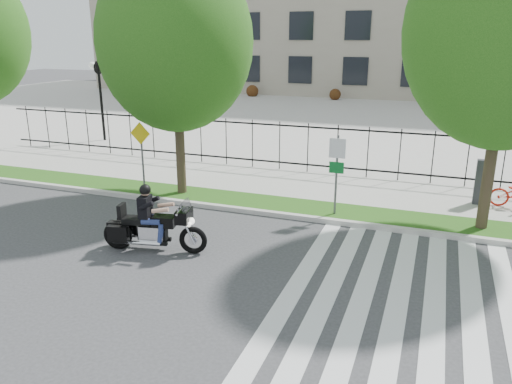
% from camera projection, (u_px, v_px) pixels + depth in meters
% --- Properties ---
extents(ground, '(120.00, 120.00, 0.00)m').
position_uv_depth(ground, '(212.00, 269.00, 12.27)').
color(ground, '#363638').
rests_on(ground, ground).
extents(curb, '(60.00, 0.20, 0.15)m').
position_uv_depth(curb, '(266.00, 213.00, 15.92)').
color(curb, beige).
rests_on(curb, ground).
extents(grass_verge, '(60.00, 1.50, 0.15)m').
position_uv_depth(grass_verge, '(275.00, 205.00, 16.68)').
color(grass_verge, '#245715').
rests_on(grass_verge, ground).
extents(sidewalk, '(60.00, 3.50, 0.15)m').
position_uv_depth(sidewalk, '(295.00, 185.00, 18.92)').
color(sidewalk, '#AAA69F').
rests_on(sidewalk, ground).
extents(plaza, '(80.00, 34.00, 0.10)m').
position_uv_depth(plaza, '(365.00, 117.00, 34.62)').
color(plaza, '#AAA69F').
rests_on(plaza, ground).
extents(crosswalk_stripes, '(5.70, 8.00, 0.01)m').
position_uv_depth(crosswalk_stripes, '(416.00, 304.00, 10.67)').
color(crosswalk_stripes, silver).
rests_on(crosswalk_stripes, ground).
extents(iron_fence, '(30.00, 0.06, 2.00)m').
position_uv_depth(iron_fence, '(308.00, 148.00, 20.16)').
color(iron_fence, black).
rests_on(iron_fence, sidewalk).
extents(lamp_post_left, '(1.06, 0.70, 4.25)m').
position_uv_depth(lamp_post_left, '(99.00, 81.00, 26.02)').
color(lamp_post_left, black).
rests_on(lamp_post_left, ground).
extents(street_tree_1, '(5.14, 5.14, 8.11)m').
position_uv_depth(street_tree_1, '(175.00, 42.00, 16.26)').
color(street_tree_1, '#3D2F21').
rests_on(street_tree_1, grass_verge).
extents(street_tree_2, '(5.41, 5.41, 8.56)m').
position_uv_depth(street_tree_2, '(509.00, 31.00, 12.92)').
color(street_tree_2, '#3D2F21').
rests_on(street_tree_2, grass_verge).
extents(sign_pole_regulatory, '(0.50, 0.09, 2.50)m').
position_uv_depth(sign_pole_regulatory, '(337.00, 165.00, 15.15)').
color(sign_pole_regulatory, '#59595B').
rests_on(sign_pole_regulatory, grass_verge).
extents(sign_pole_warning, '(0.78, 0.09, 2.49)m').
position_uv_depth(sign_pole_warning, '(141.00, 148.00, 17.44)').
color(sign_pole_warning, '#59595B').
rests_on(sign_pole_warning, grass_verge).
extents(motorcycle_rider, '(2.85, 1.11, 2.21)m').
position_uv_depth(motorcycle_rider, '(153.00, 225.00, 13.11)').
color(motorcycle_rider, black).
rests_on(motorcycle_rider, ground).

